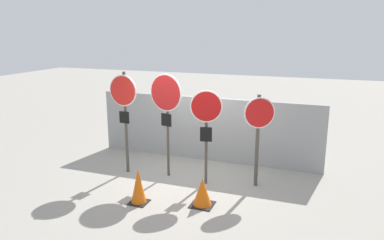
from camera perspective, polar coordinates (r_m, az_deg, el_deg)
ground_plane at (r=8.93m, az=-0.59°, el=-8.76°), size 40.00×40.00×0.00m
fence_back at (r=9.88m, az=2.22°, el=-1.38°), size 6.00×0.12×1.69m
stop_sign_0 at (r=8.90m, az=-10.33°, el=2.59°), size 0.74×0.16×2.46m
stop_sign_1 at (r=8.53m, az=-3.97°, el=2.89°), size 0.84×0.22×2.44m
stop_sign_2 at (r=8.09m, az=2.18°, el=0.41°), size 0.69×0.19×2.15m
stop_sign_3 at (r=8.14m, az=10.12°, el=-0.66°), size 0.61×0.34×2.06m
traffic_cone_0 at (r=7.66m, az=-8.17°, el=-9.95°), size 0.37×0.37×0.73m
traffic_cone_1 at (r=7.52m, az=1.59°, el=-10.94°), size 0.45×0.45×0.56m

